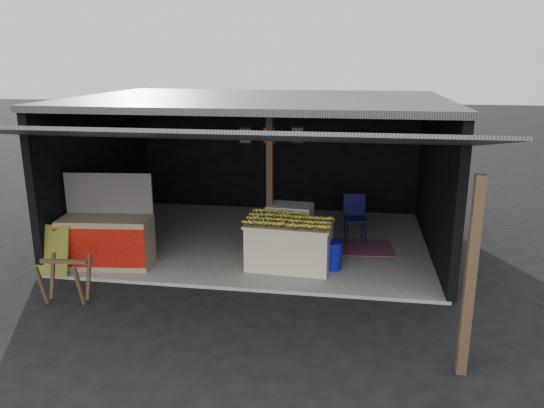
% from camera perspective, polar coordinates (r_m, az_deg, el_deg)
% --- Properties ---
extents(ground, '(80.00, 80.00, 0.00)m').
position_cam_1_polar(ground, '(8.99, -4.11, -9.29)').
color(ground, black).
rests_on(ground, ground).
extents(concrete_slab, '(7.00, 5.00, 0.06)m').
position_cam_1_polar(concrete_slab, '(11.25, -1.26, -3.93)').
color(concrete_slab, gray).
rests_on(concrete_slab, ground).
extents(shophouse, '(7.40, 7.29, 3.02)m').
position_cam_1_polar(shophouse, '(11.05, -1.02, 6.80)').
color(shophouse, black).
rests_on(shophouse, ground).
extents(banana_table, '(1.60, 1.05, 0.85)m').
position_cam_1_polar(banana_table, '(9.65, 1.88, -4.39)').
color(banana_table, beige).
rests_on(banana_table, concrete_slab).
extents(banana_pile, '(1.47, 0.95, 0.17)m').
position_cam_1_polar(banana_pile, '(9.49, 1.91, -1.52)').
color(banana_pile, gold).
rests_on(banana_pile, banana_table).
extents(white_crate, '(0.90, 0.65, 0.95)m').
position_cam_1_polar(white_crate, '(10.42, 1.93, -2.59)').
color(white_crate, white).
rests_on(white_crate, concrete_slab).
extents(neighbor_stall, '(1.69, 0.90, 1.67)m').
position_cam_1_polar(neighbor_stall, '(10.16, -17.36, -3.62)').
color(neighbor_stall, '#998466').
rests_on(neighbor_stall, concrete_slab).
extents(green_signboard, '(0.59, 0.28, 0.86)m').
position_cam_1_polar(green_signboard, '(10.10, -22.52, -4.59)').
color(green_signboard, black).
rests_on(green_signboard, concrete_slab).
extents(sawhorse, '(0.75, 0.69, 0.72)m').
position_cam_1_polar(sawhorse, '(8.98, -21.37, -7.20)').
color(sawhorse, '#4D3626').
rests_on(sawhorse, ground).
extents(water_barrel, '(0.33, 0.33, 0.49)m').
position_cam_1_polar(water_barrel, '(9.68, 6.51, -5.56)').
color(water_barrel, '#0E149B').
rests_on(water_barrel, concrete_slab).
extents(plastic_chair, '(0.53, 0.53, 0.97)m').
position_cam_1_polar(plastic_chair, '(11.17, 8.90, -1.00)').
color(plastic_chair, '#0A0B3C').
rests_on(plastic_chair, concrete_slab).
extents(magenta_rug, '(1.59, 1.13, 0.01)m').
position_cam_1_polar(magenta_rug, '(10.88, 8.97, -4.61)').
color(magenta_rug, '#751A50').
rests_on(magenta_rug, concrete_slab).
extents(picture_frames, '(1.62, 0.04, 0.46)m').
position_cam_1_polar(picture_frames, '(13.14, -0.16, 7.41)').
color(picture_frames, black).
rests_on(picture_frames, shophouse).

